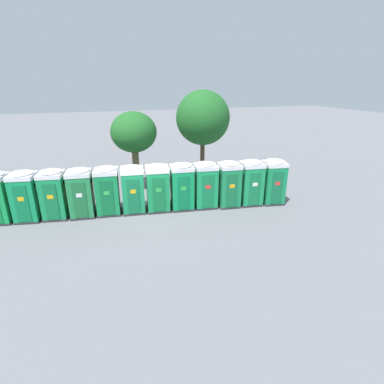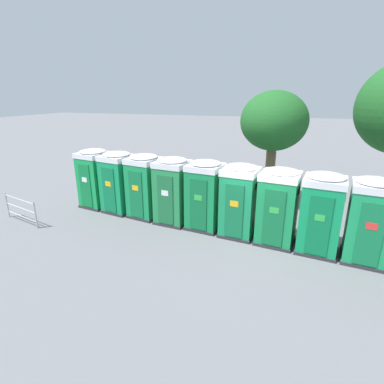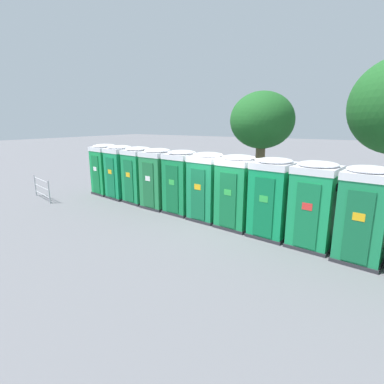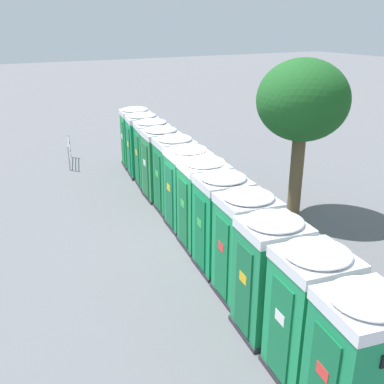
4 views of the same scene
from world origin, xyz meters
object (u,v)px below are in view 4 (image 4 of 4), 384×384
(portapotty_7, at_px, (222,222))
(portapotty_8, at_px, (246,245))
(portapotty_6, at_px, (203,203))
(portapotty_0, at_px, (136,137))
(street_tree_1, at_px, (303,102))
(portapotty_10, at_px, (310,313))
(portapotty_2, at_px, (152,153))
(portapotty_4, at_px, (175,174))
(portapotty_3, at_px, (161,163))
(portapotty_9, at_px, (270,275))
(event_barrier, at_px, (69,151))
(portapotty_1, at_px, (143,144))
(portapotty_11, at_px, (358,366))
(portapotty_5, at_px, (187,187))

(portapotty_7, distance_m, portapotty_8, 1.30)
(portapotty_8, bearing_deg, portapotty_6, 171.83)
(portapotty_0, distance_m, portapotty_6, 7.81)
(street_tree_1, bearing_deg, portapotty_10, -38.40)
(portapotty_2, bearing_deg, portapotty_4, -7.06)
(portapotty_2, height_order, portapotty_10, same)
(portapotty_0, distance_m, portapotty_3, 3.90)
(portapotty_9, bearing_deg, event_barrier, -176.70)
(portapotty_6, xyz_separation_m, event_barrier, (-9.40, -1.42, -0.72))
(event_barrier, bearing_deg, portapotty_7, 6.56)
(portapotty_1, bearing_deg, portapotty_4, -6.90)
(portapotty_11, bearing_deg, event_barrier, -178.67)
(portapotty_5, relative_size, street_tree_1, 0.52)
(portapotty_3, height_order, street_tree_1, street_tree_1)
(portapotty_11, bearing_deg, portapotty_0, 171.45)
(portapotty_0, xyz_separation_m, portapotty_5, (6.45, -0.88, -0.00))
(portapotty_7, bearing_deg, portapotty_1, 172.26)
(portapotty_11, relative_size, street_tree_1, 0.52)
(portapotty_3, xyz_separation_m, portapotty_6, (3.87, -0.50, -0.00))
(portapotty_1, bearing_deg, portapotty_6, -7.58)
(portapotty_6, relative_size, portapotty_11, 1.00)
(portapotty_1, relative_size, street_tree_1, 0.52)
(portapotty_9, height_order, event_barrier, portapotty_9)
(portapotty_4, distance_m, portapotty_6, 2.60)
(portapotty_6, bearing_deg, portapotty_4, 171.41)
(portapotty_11, xyz_separation_m, street_tree_1, (-6.99, 4.77, 2.34))
(portapotty_7, bearing_deg, portapotty_8, -7.76)
(portapotty_4, xyz_separation_m, portapotty_10, (7.72, -1.19, 0.00))
(portapotty_1, height_order, portapotty_6, same)
(portapotty_5, distance_m, portapotty_8, 3.90)
(portapotty_11, bearing_deg, portapotty_3, 171.43)
(portapotty_4, relative_size, street_tree_1, 0.52)
(portapotty_8, bearing_deg, event_barrier, -174.97)
(portapotty_3, relative_size, portapotty_7, 1.00)
(portapotty_0, height_order, portapotty_1, same)
(portapotty_2, relative_size, portapotty_6, 1.00)
(portapotty_0, distance_m, portapotty_8, 10.41)
(portapotty_1, bearing_deg, portapotty_3, -7.99)
(portapotty_0, relative_size, portapotty_1, 1.00)
(portapotty_8, height_order, street_tree_1, street_tree_1)
(portapotty_1, xyz_separation_m, portapotty_7, (7.74, -1.05, -0.00))
(portapotty_2, height_order, street_tree_1, street_tree_1)
(portapotty_0, xyz_separation_m, portapotty_9, (11.58, -1.73, 0.00))
(portapotty_0, height_order, portapotty_7, same)
(portapotty_1, xyz_separation_m, street_tree_1, (5.88, 2.86, 2.34))
(portapotty_2, distance_m, portapotty_9, 9.11)
(portapotty_3, xyz_separation_m, event_barrier, (-5.53, -1.92, -0.72))
(portapotty_4, distance_m, portapotty_11, 9.11)
(portapotty_4, distance_m, portapotty_5, 1.30)
(portapotty_2, bearing_deg, portapotty_6, -7.82)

